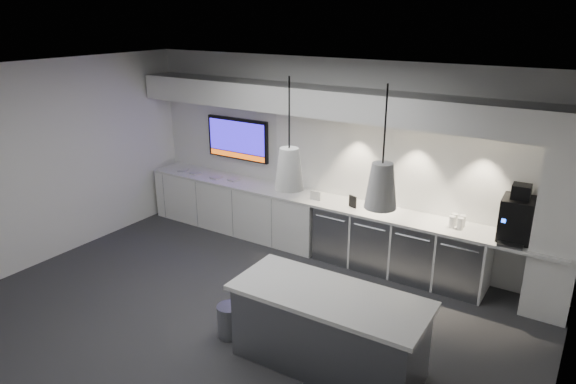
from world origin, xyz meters
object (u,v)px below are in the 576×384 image
Objects in this scene: coffee_machine at (517,217)px; island at (328,330)px; wall_tv at (238,139)px; bin at (229,321)px.

island is at bearing -122.06° from coffee_machine.
wall_tv is at bearing 139.65° from island.
island is 2.89m from coffee_machine.
island reaches higher than bin.
wall_tv is 4.64m from coffee_machine.
coffee_machine reaches higher than bin.
coffee_machine is (4.62, -0.25, -0.36)m from wall_tv.
bin is (2.03, -2.84, -1.36)m from wall_tv.
bin is 3.79m from coffee_machine.
wall_tv reaches higher than coffee_machine.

